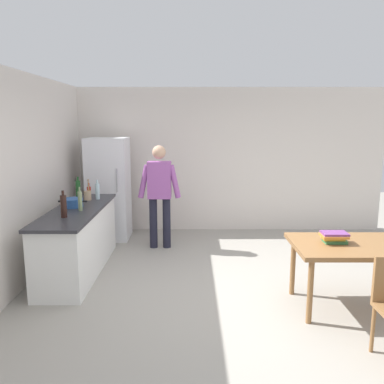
{
  "coord_description": "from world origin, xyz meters",
  "views": [
    {
      "loc": [
        -0.42,
        -4.43,
        2.08
      ],
      "look_at": [
        -0.4,
        1.39,
        1.02
      ],
      "focal_mm": 36.53,
      "sensor_mm": 36.0,
      "label": 1
    }
  ],
  "objects_px": {
    "refrigerator": "(107,189)",
    "utensil_jar": "(86,195)",
    "person": "(158,190)",
    "bottle_sauce_red": "(88,192)",
    "bottle_wine_dark": "(62,206)",
    "book_stack": "(333,237)",
    "bottle_water_clear": "(96,191)",
    "cooking_pot": "(72,203)",
    "bottle_wine_green": "(77,189)",
    "dining_table": "(355,250)",
    "bottle_vinegar_tall": "(79,201)"
  },
  "relations": [
    {
      "from": "refrigerator",
      "to": "utensil_jar",
      "type": "xyz_separation_m",
      "value": [
        -0.1,
        -1.01,
        0.08
      ]
    },
    {
      "from": "person",
      "to": "bottle_sauce_red",
      "type": "distance_m",
      "value": 1.12
    },
    {
      "from": "bottle_wine_dark",
      "to": "book_stack",
      "type": "height_order",
      "value": "bottle_wine_dark"
    },
    {
      "from": "bottle_sauce_red",
      "to": "bottle_water_clear",
      "type": "xyz_separation_m",
      "value": [
        0.15,
        -0.08,
        0.03
      ]
    },
    {
      "from": "utensil_jar",
      "to": "bottle_wine_dark",
      "type": "height_order",
      "value": "bottle_wine_dark"
    },
    {
      "from": "refrigerator",
      "to": "bottle_water_clear",
      "type": "xyz_separation_m",
      "value": [
        0.03,
        -0.95,
        0.13
      ]
    },
    {
      "from": "cooking_pot",
      "to": "utensil_jar",
      "type": "height_order",
      "value": "utensil_jar"
    },
    {
      "from": "refrigerator",
      "to": "bottle_water_clear",
      "type": "bearing_deg",
      "value": -88.05
    },
    {
      "from": "bottle_wine_green",
      "to": "bottle_sauce_red",
      "type": "distance_m",
      "value": 0.17
    },
    {
      "from": "book_stack",
      "to": "cooking_pot",
      "type": "bearing_deg",
      "value": 160.1
    },
    {
      "from": "refrigerator",
      "to": "cooking_pot",
      "type": "distance_m",
      "value": 1.51
    },
    {
      "from": "cooking_pot",
      "to": "utensil_jar",
      "type": "relative_size",
      "value": 1.25
    },
    {
      "from": "dining_table",
      "to": "bottle_wine_dark",
      "type": "height_order",
      "value": "bottle_wine_dark"
    },
    {
      "from": "cooking_pot",
      "to": "bottle_wine_dark",
      "type": "relative_size",
      "value": 1.18
    },
    {
      "from": "bottle_vinegar_tall",
      "to": "person",
      "type": "bearing_deg",
      "value": 50.64
    },
    {
      "from": "refrigerator",
      "to": "bottle_wine_green",
      "type": "relative_size",
      "value": 5.29
    },
    {
      "from": "bottle_wine_dark",
      "to": "bottle_sauce_red",
      "type": "xyz_separation_m",
      "value": [
        -0.01,
        1.24,
        -0.05
      ]
    },
    {
      "from": "person",
      "to": "bottle_wine_dark",
      "type": "xyz_separation_m",
      "value": [
        -1.06,
        -1.55,
        0.07
      ]
    },
    {
      "from": "utensil_jar",
      "to": "bottle_water_clear",
      "type": "bearing_deg",
      "value": 25.51
    },
    {
      "from": "dining_table",
      "to": "bottle_wine_dark",
      "type": "bearing_deg",
      "value": 170.08
    },
    {
      "from": "refrigerator",
      "to": "bottle_water_clear",
      "type": "height_order",
      "value": "refrigerator"
    },
    {
      "from": "person",
      "to": "utensil_jar",
      "type": "height_order",
      "value": "person"
    },
    {
      "from": "bottle_sauce_red",
      "to": "bottle_vinegar_tall",
      "type": "xyz_separation_m",
      "value": [
        0.11,
        -0.86,
        0.04
      ]
    },
    {
      "from": "person",
      "to": "utensil_jar",
      "type": "relative_size",
      "value": 5.31
    },
    {
      "from": "bottle_wine_green",
      "to": "book_stack",
      "type": "bearing_deg",
      "value": -28.11
    },
    {
      "from": "book_stack",
      "to": "utensil_jar",
      "type": "bearing_deg",
      "value": 152.27
    },
    {
      "from": "refrigerator",
      "to": "person",
      "type": "xyz_separation_m",
      "value": [
        0.95,
        -0.55,
        0.08
      ]
    },
    {
      "from": "dining_table",
      "to": "bottle_wine_dark",
      "type": "xyz_separation_m",
      "value": [
        -3.41,
        0.6,
        0.37
      ]
    },
    {
      "from": "person",
      "to": "dining_table",
      "type": "relative_size",
      "value": 1.21
    },
    {
      "from": "refrigerator",
      "to": "cooking_pot",
      "type": "height_order",
      "value": "refrigerator"
    },
    {
      "from": "utensil_jar",
      "to": "book_stack",
      "type": "xyz_separation_m",
      "value": [
        3.16,
        -1.66,
        -0.16
      ]
    },
    {
      "from": "bottle_wine_green",
      "to": "book_stack",
      "type": "distance_m",
      "value": 3.78
    },
    {
      "from": "cooking_pot",
      "to": "bottle_sauce_red",
      "type": "height_order",
      "value": "bottle_sauce_red"
    },
    {
      "from": "person",
      "to": "bottle_vinegar_tall",
      "type": "height_order",
      "value": "person"
    },
    {
      "from": "bottle_wine_green",
      "to": "bottle_sauce_red",
      "type": "relative_size",
      "value": 1.42
    },
    {
      "from": "cooking_pot",
      "to": "bottle_water_clear",
      "type": "height_order",
      "value": "bottle_water_clear"
    },
    {
      "from": "dining_table",
      "to": "book_stack",
      "type": "distance_m",
      "value": 0.29
    },
    {
      "from": "dining_table",
      "to": "cooking_pot",
      "type": "xyz_separation_m",
      "value": [
        -3.48,
        1.2,
        0.29
      ]
    },
    {
      "from": "person",
      "to": "bottle_water_clear",
      "type": "bearing_deg",
      "value": -156.79
    },
    {
      "from": "person",
      "to": "bottle_water_clear",
      "type": "height_order",
      "value": "person"
    },
    {
      "from": "refrigerator",
      "to": "person",
      "type": "relative_size",
      "value": 1.06
    },
    {
      "from": "bottle_vinegar_tall",
      "to": "book_stack",
      "type": "relative_size",
      "value": 1.12
    },
    {
      "from": "bottle_wine_dark",
      "to": "bottle_vinegar_tall",
      "type": "relative_size",
      "value": 1.06
    },
    {
      "from": "bottle_wine_dark",
      "to": "bottle_water_clear",
      "type": "height_order",
      "value": "bottle_wine_dark"
    },
    {
      "from": "bottle_sauce_red",
      "to": "bottle_water_clear",
      "type": "relative_size",
      "value": 0.8
    },
    {
      "from": "bottle_wine_dark",
      "to": "bottle_water_clear",
      "type": "bearing_deg",
      "value": 82.94
    },
    {
      "from": "bottle_wine_green",
      "to": "book_stack",
      "type": "xyz_separation_m",
      "value": [
        3.33,
        -1.78,
        -0.23
      ]
    },
    {
      "from": "dining_table",
      "to": "bottle_sauce_red",
      "type": "bearing_deg",
      "value": 151.8
    },
    {
      "from": "cooking_pot",
      "to": "bottle_vinegar_tall",
      "type": "relative_size",
      "value": 1.25
    },
    {
      "from": "refrigerator",
      "to": "dining_table",
      "type": "xyz_separation_m",
      "value": [
        3.3,
        -2.7,
        -0.23
      ]
    }
  ]
}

